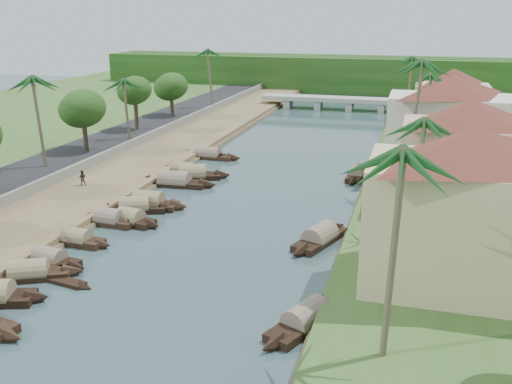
# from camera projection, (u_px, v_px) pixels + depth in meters

# --- Properties ---
(ground) EXTENTS (220.00, 220.00, 0.00)m
(ground) POSITION_uv_depth(u_px,v_px,m) (194.00, 256.00, 43.78)
(ground) COLOR #32474C
(ground) RESTS_ON ground
(left_bank) EXTENTS (10.00, 180.00, 0.80)m
(left_bank) POSITION_uv_depth(u_px,v_px,m) (130.00, 170.00, 66.20)
(left_bank) COLOR brown
(left_bank) RESTS_ON ground
(right_bank) EXTENTS (16.00, 180.00, 1.20)m
(right_bank) POSITION_uv_depth(u_px,v_px,m) (446.00, 193.00, 56.96)
(right_bank) COLOR #345421
(right_bank) RESTS_ON ground
(road) EXTENTS (8.00, 180.00, 1.40)m
(road) POSITION_uv_depth(u_px,v_px,m) (66.00, 162.00, 68.34)
(road) COLOR black
(road) RESTS_ON ground
(retaining_wall) EXTENTS (0.40, 180.00, 1.10)m
(retaining_wall) POSITION_uv_depth(u_px,v_px,m) (97.00, 159.00, 67.01)
(retaining_wall) COLOR slate
(retaining_wall) RESTS_ON left_bank
(treeline) EXTENTS (120.00, 14.00, 8.00)m
(treeline) POSITION_uv_depth(u_px,v_px,m) (352.00, 74.00, 134.27)
(treeline) COLOR #18360E
(treeline) RESTS_ON ground
(bridge) EXTENTS (28.00, 4.00, 2.40)m
(bridge) POSITION_uv_depth(u_px,v_px,m) (334.00, 101.00, 109.28)
(bridge) COLOR #97978E
(bridge) RESTS_ON ground
(building_near) EXTENTS (14.85, 14.85, 10.20)m
(building_near) POSITION_uv_depth(u_px,v_px,m) (466.00, 207.00, 35.05)
(building_near) COLOR tan
(building_near) RESTS_ON right_bank
(building_mid) EXTENTS (14.11, 14.11, 9.70)m
(building_mid) POSITION_uv_depth(u_px,v_px,m) (466.00, 154.00, 49.53)
(building_mid) COLOR #CAAA8F
(building_mid) RESTS_ON right_bank
(building_far) EXTENTS (15.59, 15.59, 10.20)m
(building_far) POSITION_uv_depth(u_px,v_px,m) (449.00, 122.00, 62.55)
(building_far) COLOR silver
(building_far) RESTS_ON right_bank
(building_distant) EXTENTS (12.62, 12.62, 9.20)m
(building_distant) POSITION_uv_depth(u_px,v_px,m) (451.00, 101.00, 80.78)
(building_distant) COLOR tan
(building_distant) RESTS_ON right_bank
(sampan_2) EXTENTS (7.51, 4.74, 2.04)m
(sampan_2) POSITION_uv_depth(u_px,v_px,m) (29.00, 273.00, 39.84)
(sampan_2) COLOR black
(sampan_2) RESTS_ON ground
(sampan_3) EXTENTS (6.92, 2.44, 1.88)m
(sampan_3) POSITION_uv_depth(u_px,v_px,m) (50.00, 260.00, 42.09)
(sampan_3) COLOR black
(sampan_3) RESTS_ON ground
(sampan_4) EXTENTS (6.41, 1.78, 1.86)m
(sampan_4) POSITION_uv_depth(u_px,v_px,m) (77.00, 240.00, 45.78)
(sampan_4) COLOR black
(sampan_4) RESTS_ON ground
(sampan_5) EXTENTS (6.54, 2.77, 2.06)m
(sampan_5) POSITION_uv_depth(u_px,v_px,m) (131.00, 220.00, 50.22)
(sampan_5) COLOR black
(sampan_5) RESTS_ON ground
(sampan_6) EXTENTS (6.90, 2.02, 2.06)m
(sampan_6) POSITION_uv_depth(u_px,v_px,m) (109.00, 220.00, 50.13)
(sampan_6) COLOR black
(sampan_6) RESTS_ON ground
(sampan_7) EXTENTS (8.05, 4.12, 2.13)m
(sampan_7) POSITION_uv_depth(u_px,v_px,m) (135.00, 208.00, 53.28)
(sampan_7) COLOR black
(sampan_7) RESTS_ON ground
(sampan_8) EXTENTS (8.06, 2.45, 2.44)m
(sampan_8) POSITION_uv_depth(u_px,v_px,m) (149.00, 203.00, 54.47)
(sampan_8) COLOR black
(sampan_8) RESTS_ON ground
(sampan_9) EXTENTS (9.71, 2.48, 2.40)m
(sampan_9) POSITION_uv_depth(u_px,v_px,m) (174.00, 182.00, 61.35)
(sampan_9) COLOR black
(sampan_9) RESTS_ON ground
(sampan_10) EXTENTS (7.74, 2.78, 2.11)m
(sampan_10) POSITION_uv_depth(u_px,v_px,m) (184.00, 171.00, 65.48)
(sampan_10) COLOR black
(sampan_10) RESTS_ON ground
(sampan_11) EXTENTS (8.74, 4.67, 2.44)m
(sampan_11) POSITION_uv_depth(u_px,v_px,m) (193.00, 175.00, 63.95)
(sampan_11) COLOR black
(sampan_11) RESTS_ON ground
(sampan_12) EXTENTS (9.22, 2.08, 2.18)m
(sampan_12) POSITION_uv_depth(u_px,v_px,m) (208.00, 155.00, 72.90)
(sampan_12) COLOR black
(sampan_12) RESTS_ON ground
(sampan_13) EXTENTS (7.16, 2.28, 1.97)m
(sampan_13) POSITION_uv_depth(u_px,v_px,m) (206.00, 154.00, 73.31)
(sampan_13) COLOR black
(sampan_13) RESTS_ON ground
(sampan_14) EXTENTS (4.92, 8.53, 2.10)m
(sampan_14) POSITION_uv_depth(u_px,v_px,m) (306.00, 319.00, 33.88)
(sampan_14) COLOR black
(sampan_14) RESTS_ON ground
(sampan_15) EXTENTS (4.50, 8.53, 2.26)m
(sampan_15) POSITION_uv_depth(u_px,v_px,m) (320.00, 238.00, 46.08)
(sampan_15) COLOR black
(sampan_15) RESTS_ON ground
(sampan_16) EXTENTS (1.97, 7.94, 1.96)m
(sampan_16) POSITION_uv_depth(u_px,v_px,m) (357.00, 174.00, 64.40)
(sampan_16) COLOR black
(sampan_16) RESTS_ON ground
(canoe_1) EXTENTS (5.76, 1.86, 0.92)m
(canoe_1) POSITION_uv_depth(u_px,v_px,m) (60.00, 281.00, 39.46)
(canoe_1) COLOR black
(canoe_1) RESTS_ON ground
(canoe_2) EXTENTS (5.29, 1.36, 0.76)m
(canoe_2) POSITION_uv_depth(u_px,v_px,m) (172.00, 181.00, 62.90)
(canoe_2) COLOR black
(canoe_2) RESTS_ON ground
(palm_0) EXTENTS (3.20, 3.20, 12.18)m
(palm_0) POSITION_uv_depth(u_px,v_px,m) (399.00, 157.00, 25.89)
(palm_0) COLOR brown
(palm_0) RESTS_ON ground
(palm_1) EXTENTS (3.20, 3.20, 10.63)m
(palm_1) POSITION_uv_depth(u_px,v_px,m) (422.00, 124.00, 41.63)
(palm_1) COLOR brown
(palm_1) RESTS_ON ground
(palm_2) EXTENTS (3.20, 3.20, 13.75)m
(palm_2) POSITION_uv_depth(u_px,v_px,m) (415.00, 65.00, 54.01)
(palm_2) COLOR brown
(palm_2) RESTS_ON ground
(palm_3) EXTENTS (3.20, 3.20, 10.61)m
(palm_3) POSITION_uv_depth(u_px,v_px,m) (424.00, 77.00, 72.22)
(palm_3) COLOR brown
(palm_3) RESTS_ON ground
(palm_5) EXTENTS (3.20, 3.20, 11.33)m
(palm_5) POSITION_uv_depth(u_px,v_px,m) (35.00, 80.00, 60.90)
(palm_5) COLOR brown
(palm_5) RESTS_ON ground
(palm_6) EXTENTS (3.20, 3.20, 9.43)m
(palm_6) POSITION_uv_depth(u_px,v_px,m) (125.00, 82.00, 75.47)
(palm_6) COLOR brown
(palm_6) RESTS_ON ground
(palm_7) EXTENTS (3.20, 3.20, 11.71)m
(palm_7) POSITION_uv_depth(u_px,v_px,m) (411.00, 59.00, 85.61)
(palm_7) COLOR brown
(palm_7) RESTS_ON ground
(palm_8) EXTENTS (3.20, 3.20, 11.63)m
(palm_8) POSITION_uv_depth(u_px,v_px,m) (211.00, 52.00, 100.64)
(palm_8) COLOR brown
(palm_8) RESTS_ON ground
(tree_3) EXTENTS (5.38, 5.38, 7.38)m
(tree_3) POSITION_uv_depth(u_px,v_px,m) (83.00, 109.00, 69.97)
(tree_3) COLOR #493C29
(tree_3) RESTS_ON ground
(tree_4) EXTENTS (4.60, 4.60, 7.57)m
(tree_4) POSITION_uv_depth(u_px,v_px,m) (135.00, 91.00, 82.33)
(tree_4) COLOR #493C29
(tree_4) RESTS_ON ground
(tree_5) EXTENTS (5.18, 5.18, 6.85)m
(tree_5) POSITION_uv_depth(u_px,v_px,m) (171.00, 87.00, 94.23)
(tree_5) COLOR #493C29
(tree_5) RESTS_ON ground
(tree_6) EXTENTS (4.00, 4.00, 6.79)m
(tree_6) POSITION_uv_depth(u_px,v_px,m) (496.00, 123.00, 62.73)
(tree_6) COLOR #493C29
(tree_6) RESTS_ON ground
(person_far) EXTENTS (0.95, 0.86, 1.60)m
(person_far) POSITION_uv_depth(u_px,v_px,m) (82.00, 178.00, 58.65)
(person_far) COLOR #3A3129
(person_far) RESTS_ON left_bank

